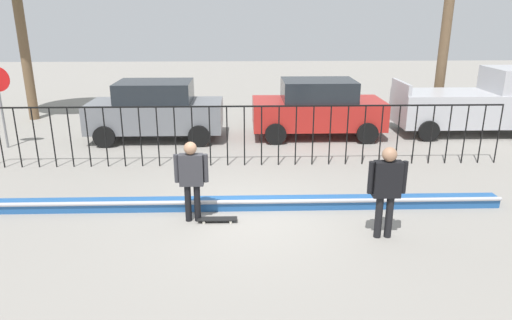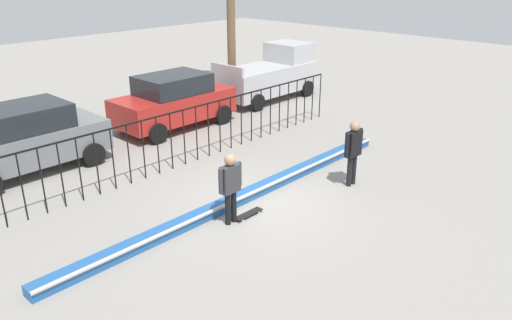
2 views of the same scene
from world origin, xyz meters
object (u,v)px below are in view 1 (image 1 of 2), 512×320
(skateboarder, at_px, (191,174))
(parked_car_red, at_px, (318,108))
(stop_sign, at_px, (0,96))
(parked_car_gray, at_px, (156,110))
(skateboard, at_px, (217,219))
(pickup_truck, at_px, (473,104))
(camera_operator, at_px, (387,184))

(skateboarder, height_order, parked_car_red, parked_car_red)
(stop_sign, bearing_deg, parked_car_gray, 11.10)
(skateboarder, xyz_separation_m, parked_car_red, (3.53, 6.51, -0.03))
(skateboard, relative_size, pickup_truck, 0.17)
(camera_operator, xyz_separation_m, parked_car_gray, (-5.45, 7.16, -0.09))
(pickup_truck, bearing_deg, parked_car_red, -175.76)
(skateboarder, height_order, camera_operator, camera_operator)
(skateboard, height_order, pickup_truck, pickup_truck)
(parked_car_gray, height_order, pickup_truck, pickup_truck)
(camera_operator, distance_m, pickup_truck, 9.20)
(camera_operator, distance_m, parked_car_gray, 9.00)
(camera_operator, relative_size, stop_sign, 0.71)
(skateboarder, xyz_separation_m, pickup_truck, (8.89, 6.74, 0.04))
(skateboard, height_order, stop_sign, stop_sign)
(skateboard, distance_m, parked_car_red, 7.31)
(skateboarder, distance_m, skateboard, 1.06)
(camera_operator, bearing_deg, skateboard, 36.25)
(skateboarder, bearing_deg, parked_car_gray, 96.51)
(parked_car_red, bearing_deg, skateboarder, -114.70)
(skateboarder, bearing_deg, pickup_truck, 27.84)
(pickup_truck, bearing_deg, camera_operator, -122.92)
(skateboard, xyz_separation_m, parked_car_red, (3.04, 6.59, 0.91))
(pickup_truck, xyz_separation_m, stop_sign, (-15.17, -1.28, 0.58))
(pickup_truck, bearing_deg, stop_sign, -173.38)
(skateboard, distance_m, pickup_truck, 10.86)
(stop_sign, bearing_deg, parked_car_red, 6.12)
(pickup_truck, relative_size, stop_sign, 1.88)
(camera_operator, height_order, pickup_truck, pickup_truck)
(skateboard, xyz_separation_m, parked_car_gray, (-2.29, 6.41, 0.91))
(skateboard, xyz_separation_m, pickup_truck, (8.39, 6.82, 0.98))
(skateboarder, distance_m, camera_operator, 3.74)
(skateboarder, bearing_deg, skateboard, -18.00)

